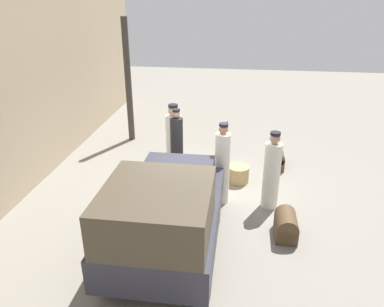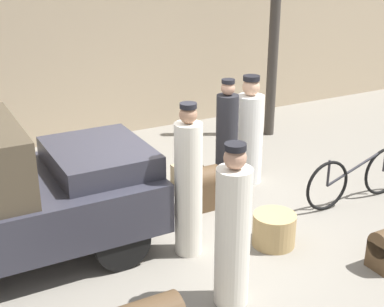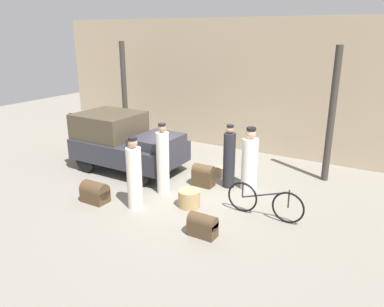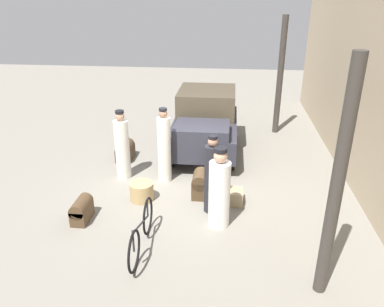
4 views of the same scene
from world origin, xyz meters
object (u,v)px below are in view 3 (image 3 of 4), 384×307
Objects in this scene: trunk_wicker_pale at (95,192)px; porter_standing_middle at (134,176)px; porter_carrying_trunk at (163,161)px; bicycle at (265,202)px; trunk_large_brown at (203,225)px; conductor_in_dark_uniform at (250,161)px; suitcase_tan_flat at (225,172)px; truck at (124,141)px; wicker_basket at (189,198)px; suitcase_small_leather at (204,175)px; porter_with_bicycle at (229,159)px.

porter_standing_middle is at bearing 13.78° from trunk_wicker_pale.
porter_standing_middle is 0.94× the size of porter_carrying_trunk.
bicycle is 3.06× the size of trunk_large_brown.
porter_standing_middle reaches higher than conductor_in_dark_uniform.
porter_standing_middle is at bearing -109.21° from suitcase_tan_flat.
trunk_large_brown is at bearing -29.44° from truck.
truck is 6.13× the size of wicker_basket.
porter_standing_middle reaches higher than truck.
suitcase_small_leather is (-0.33, 1.30, 0.10)m from wicker_basket.
suitcase_tan_flat is 0.73× the size of suitcase_small_leather.
trunk_large_brown is (0.66, -2.63, -0.56)m from porter_with_bicycle.
suitcase_tan_flat is (2.95, 0.92, -0.75)m from truck.
porter_standing_middle is at bearing -120.65° from porter_with_bicycle.
porter_with_bicycle is 0.92m from suitcase_tan_flat.
bicycle reaches higher than suitcase_tan_flat.
porter_standing_middle is at bearing 170.83° from trunk_large_brown.
porter_carrying_trunk is 2.86× the size of trunk_wicker_pale.
wicker_basket reaches higher than suitcase_tan_flat.
wicker_basket is 1.73m from porter_with_bicycle.
porter_standing_middle is 1.07m from porter_carrying_trunk.
porter_with_bicycle reaches higher than trunk_wicker_pale.
wicker_basket is 2.14m from suitcase_tan_flat.
conductor_in_dark_uniform is (1.88, 2.48, -0.05)m from porter_standing_middle.
suitcase_tan_flat is at bearing 62.59° from porter_carrying_trunk.
porter_carrying_trunk is at bearing 86.25° from porter_standing_middle.
suitcase_tan_flat is (-1.84, 1.72, -0.22)m from bicycle.
porter_carrying_trunk is (-2.76, -0.05, 0.50)m from bicycle.
wicker_basket is at bearing 132.50° from trunk_large_brown.
porter_with_bicycle is 2.65× the size of trunk_wicker_pale.
porter_with_bicycle is 3.91× the size of suitcase_tan_flat.
porter_standing_middle is 2.21m from suitcase_small_leather.
bicycle is (4.79, -0.80, -0.53)m from truck.
conductor_in_dark_uniform is 0.90× the size of porter_carrying_trunk.
wicker_basket is 0.32× the size of conductor_in_dark_uniform.
truck is 2.78m from suitcase_small_leather.
porter_standing_middle is at bearing -146.63° from wicker_basket.
truck is 3.89m from conductor_in_dark_uniform.
suitcase_tan_flat is at bearing 70.79° from porter_standing_middle.
conductor_in_dark_uniform is 3.82× the size of suitcase_tan_flat.
trunk_wicker_pale is (0.89, -2.19, -0.65)m from truck.
wicker_basket is 0.81× the size of trunk_wicker_pale.
suitcase_small_leather is at bearing -154.55° from porter_with_bicycle.
porter_with_bicycle reaches higher than trunk_large_brown.
trunk_wicker_pale reaches higher than wicker_basket.
trunk_wicker_pale is at bearing -67.89° from truck.
conductor_in_dark_uniform is 2.30m from porter_carrying_trunk.
porter_standing_middle reaches higher than trunk_large_brown.
porter_standing_middle is (-1.08, -0.71, 0.60)m from wicker_basket.
trunk_wicker_pale is (-2.44, -2.57, -0.56)m from porter_with_bicycle.
porter_with_bicycle is at bearing 6.58° from truck.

